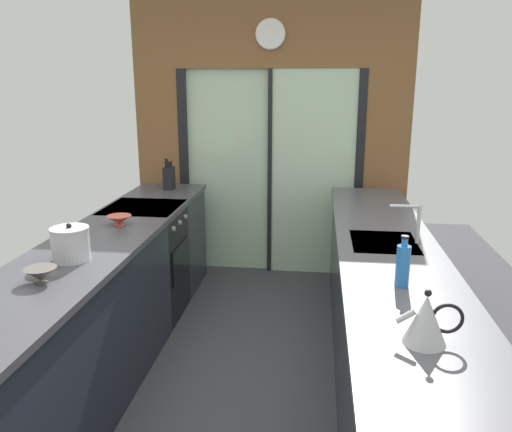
{
  "coord_description": "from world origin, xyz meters",
  "views": [
    {
      "loc": [
        0.46,
        -2.58,
        1.9
      ],
      "look_at": [
        0.04,
        0.91,
        0.96
      ],
      "focal_mm": 36.07,
      "sensor_mm": 36.0,
      "label": 1
    }
  ],
  "objects": [
    {
      "name": "ground_plane",
      "position": [
        0.0,
        0.6,
        -0.01
      ],
      "size": [
        5.04,
        7.6,
        0.02
      ],
      "primitive_type": "cube",
      "color": "#38383D"
    },
    {
      "name": "back_wall_unit",
      "position": [
        0.0,
        2.4,
        1.52
      ],
      "size": [
        2.64,
        0.12,
        2.7
      ],
      "color": "brown",
      "rests_on": "ground_plane"
    },
    {
      "name": "left_counter_run",
      "position": [
        -0.91,
        0.13,
        0.47
      ],
      "size": [
        0.62,
        3.8,
        0.92
      ],
      "color": "#1E232D",
      "rests_on": "ground_plane"
    },
    {
      "name": "right_counter_run",
      "position": [
        0.91,
        0.3,
        0.46
      ],
      "size": [
        0.62,
        3.8,
        0.92
      ],
      "color": "#1E232D",
      "rests_on": "ground_plane"
    },
    {
      "name": "sink_faucet",
      "position": [
        1.06,
        0.55,
        1.08
      ],
      "size": [
        0.19,
        0.02,
        0.24
      ],
      "color": "#B7BABC",
      "rests_on": "right_counter_run"
    },
    {
      "name": "oven_range",
      "position": [
        -0.91,
        1.25,
        0.46
      ],
      "size": [
        0.6,
        0.6,
        0.92
      ],
      "color": "black",
      "rests_on": "ground_plane"
    },
    {
      "name": "mixing_bowl_mid",
      "position": [
        -0.89,
        -0.33,
        0.96
      ],
      "size": [
        0.16,
        0.16,
        0.07
      ],
      "color": "#514C47",
      "rests_on": "left_counter_run"
    },
    {
      "name": "mixing_bowl_far",
      "position": [
        -0.89,
        0.71,
        0.96
      ],
      "size": [
        0.17,
        0.17,
        0.07
      ],
      "color": "#BC4C38",
      "rests_on": "left_counter_run"
    },
    {
      "name": "knife_block",
      "position": [
        -0.89,
        1.94,
        1.03
      ],
      "size": [
        0.08,
        0.14,
        0.28
      ],
      "color": "black",
      "rests_on": "left_counter_run"
    },
    {
      "name": "stock_pot",
      "position": [
        -0.89,
        0.0,
        1.01
      ],
      "size": [
        0.21,
        0.21,
        0.21
      ],
      "color": "#B7BABC",
      "rests_on": "left_counter_run"
    },
    {
      "name": "kettle",
      "position": [
        0.89,
        -0.73,
        1.02
      ],
      "size": [
        0.26,
        0.17,
        0.22
      ],
      "color": "#B7BABC",
      "rests_on": "right_counter_run"
    },
    {
      "name": "soap_bottle",
      "position": [
        0.89,
        -0.16,
        1.03
      ],
      "size": [
        0.07,
        0.07,
        0.26
      ],
      "color": "#286BB7",
      "rests_on": "right_counter_run"
    }
  ]
}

